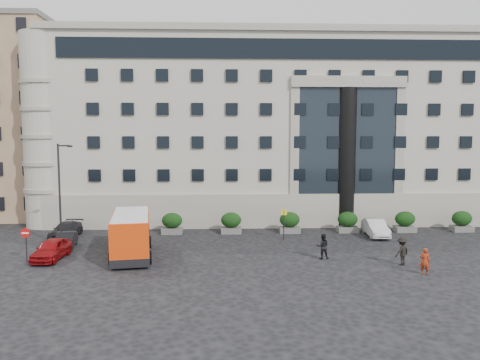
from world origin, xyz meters
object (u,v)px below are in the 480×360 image
object	(u,v)px
bus_stop_sign	(284,219)
pedestrian_c	(402,251)
hedge_d	(348,222)
pedestrian_b	(323,246)
red_truck	(53,201)
white_taxi	(375,228)
parked_car_a	(52,249)
pedestrian_a	(425,261)
parked_car_d	(106,214)
parked_car_b	(66,241)
parked_car_c	(66,230)
hedge_a	(172,223)
hedge_b	(231,223)
hedge_c	(290,222)
minibus	(131,233)
no_entry_sign	(26,238)
hedge_f	(462,221)
street_lamp	(60,191)
hedge_e	(405,221)

from	to	relation	value
bus_stop_sign	pedestrian_c	bearing A→B (deg)	-48.77
hedge_d	pedestrian_b	size ratio (longest dim) A/B	1.04
red_truck	white_taxi	world-z (taller)	red_truck
parked_car_a	pedestrian_a	size ratio (longest dim) A/B	2.52
parked_car_d	white_taxi	xyz separation A→B (m)	(25.06, -8.71, 0.10)
parked_car_b	parked_car_c	xyz separation A→B (m)	(-1.27, 3.89, 0.02)
hedge_a	hedge_b	bearing A→B (deg)	0.00
pedestrian_a	pedestrian_c	size ratio (longest dim) A/B	0.89
hedge_c	hedge_d	xyz separation A→B (m)	(5.20, 0.00, 0.00)
minibus	parked_car_c	xyz separation A→B (m)	(-6.74, 6.45, -1.06)
hedge_d	parked_car_a	xyz separation A→B (m)	(-23.10, -8.29, -0.21)
hedge_b	parked_car_c	bearing A→B (deg)	-175.02
no_entry_sign	pedestrian_a	bearing A→B (deg)	-8.67
hedge_a	parked_car_b	size ratio (longest dim) A/B	0.50
red_truck	parked_car_c	size ratio (longest dim) A/B	1.42
hedge_f	minibus	distance (m)	29.13
hedge_b	street_lamp	xyz separation A→B (m)	(-13.14, -4.80, 3.44)
red_truck	pedestrian_c	size ratio (longest dim) A/B	3.29
hedge_a	bus_stop_sign	bearing A→B (deg)	-16.42
hedge_a	bus_stop_sign	distance (m)	9.94
hedge_f	parked_car_a	xyz separation A→B (m)	(-33.50, -8.29, -0.21)
pedestrian_a	bus_stop_sign	bearing A→B (deg)	-29.90
no_entry_sign	pedestrian_b	xyz separation A→B (m)	(20.44, -0.06, -0.76)
hedge_b	minibus	distance (m)	10.61
parked_car_d	pedestrian_a	world-z (taller)	pedestrian_a
no_entry_sign	parked_car_b	world-z (taller)	no_entry_sign
no_entry_sign	pedestrian_b	size ratio (longest dim) A/B	1.31
parked_car_b	white_taxi	bearing A→B (deg)	-1.12
pedestrian_b	pedestrian_c	world-z (taller)	pedestrian_c
hedge_f	pedestrian_c	xyz separation A→B (m)	(-9.63, -10.64, 0.01)
parked_car_d	pedestrian_b	bearing A→B (deg)	-33.73
minibus	parked_car_d	distance (m)	15.68
pedestrian_c	red_truck	bearing A→B (deg)	-66.41
parked_car_d	pedestrian_c	xyz separation A→B (m)	(23.87, -17.65, 0.33)
pedestrian_a	hedge_b	bearing A→B (deg)	-24.07
parked_car_a	parked_car_c	world-z (taller)	parked_car_a
no_entry_sign	red_truck	bearing A→B (deg)	104.22
hedge_e	pedestrian_b	bearing A→B (deg)	-136.46
hedge_b	bus_stop_sign	size ratio (longest dim) A/B	0.73
no_entry_sign	pedestrian_c	xyz separation A→B (m)	(25.37, -1.81, -0.71)
bus_stop_sign	pedestrian_b	size ratio (longest dim) A/B	1.42
hedge_b	hedge_d	bearing A→B (deg)	0.00
bus_stop_sign	pedestrian_c	world-z (taller)	bus_stop_sign
hedge_a	no_entry_sign	bearing A→B (deg)	-135.52
bus_stop_sign	pedestrian_c	size ratio (longest dim) A/B	1.34
bus_stop_sign	pedestrian_a	bearing A→B (deg)	-53.21
hedge_b	red_truck	xyz separation A→B (m)	(-18.75, 9.11, 0.71)
parked_car_c	pedestrian_a	size ratio (longest dim) A/B	2.60
pedestrian_b	hedge_f	bearing A→B (deg)	-145.26
hedge_e	hedge_f	distance (m)	5.20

